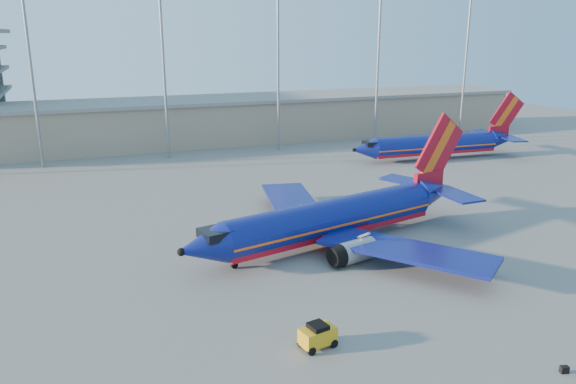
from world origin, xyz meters
The scene contains 6 objects.
ground centered at (0.00, 0.00, 0.00)m, with size 220.00×220.00×0.00m, color slate.
terminal_building centered at (10.00, 58.00, 4.32)m, with size 122.00×16.00×8.50m.
light_mast_row centered at (5.00, 46.00, 17.55)m, with size 101.60×1.60×28.65m.
aircraft_main centered at (4.75, -0.64, 2.59)m, with size 35.18×33.42×12.11m.
aircraft_second centered at (37.79, 29.13, 2.52)m, with size 32.43×12.62×10.98m.
baggage_tug centered at (-5.19, -18.41, 0.91)m, with size 2.67×1.92×1.75m.
Camera 1 is at (-19.02, -49.50, 20.69)m, focal length 35.00 mm.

